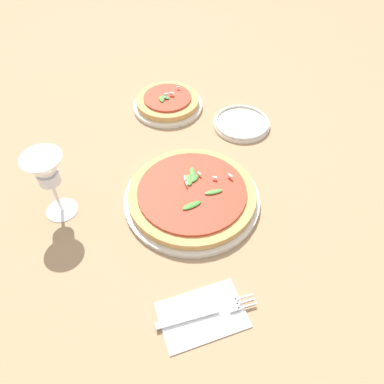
{
  "coord_description": "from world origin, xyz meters",
  "views": [
    {
      "loc": [
        -0.17,
        -0.54,
        0.65
      ],
      "look_at": [
        -0.02,
        -0.02,
        0.03
      ],
      "focal_mm": 35.0,
      "sensor_mm": 36.0,
      "label": 1
    }
  ],
  "objects_px": {
    "pizza_personal_side": "(168,103)",
    "fork": "(206,312)",
    "pizza_arugula_main": "(192,196)",
    "wine_glass": "(47,173)",
    "side_plate_white": "(242,123)"
  },
  "relations": [
    {
      "from": "pizza_personal_side",
      "to": "fork",
      "type": "xyz_separation_m",
      "value": [
        -0.09,
        -0.63,
        -0.01
      ]
    },
    {
      "from": "pizza_arugula_main",
      "to": "wine_glass",
      "type": "relative_size",
      "value": 1.9
    },
    {
      "from": "pizza_personal_side",
      "to": "wine_glass",
      "type": "distance_m",
      "value": 0.45
    },
    {
      "from": "pizza_personal_side",
      "to": "wine_glass",
      "type": "xyz_separation_m",
      "value": [
        -0.32,
        -0.31,
        0.1
      ]
    },
    {
      "from": "pizza_arugula_main",
      "to": "wine_glass",
      "type": "height_order",
      "value": "wine_glass"
    },
    {
      "from": "pizza_personal_side",
      "to": "fork",
      "type": "relative_size",
      "value": 1.07
    },
    {
      "from": "pizza_personal_side",
      "to": "fork",
      "type": "bearing_deg",
      "value": -97.84
    },
    {
      "from": "pizza_personal_side",
      "to": "wine_glass",
      "type": "relative_size",
      "value": 1.23
    },
    {
      "from": "pizza_personal_side",
      "to": "side_plate_white",
      "type": "relative_size",
      "value": 1.29
    },
    {
      "from": "pizza_arugula_main",
      "to": "pizza_personal_side",
      "type": "height_order",
      "value": "same"
    },
    {
      "from": "pizza_arugula_main",
      "to": "side_plate_white",
      "type": "distance_m",
      "value": 0.3
    },
    {
      "from": "wine_glass",
      "to": "pizza_personal_side",
      "type": "bearing_deg",
      "value": 43.81
    },
    {
      "from": "side_plate_white",
      "to": "pizza_personal_side",
      "type": "bearing_deg",
      "value": 141.3
    },
    {
      "from": "pizza_personal_side",
      "to": "side_plate_white",
      "type": "xyz_separation_m",
      "value": [
        0.17,
        -0.14,
        -0.01
      ]
    },
    {
      "from": "wine_glass",
      "to": "side_plate_white",
      "type": "bearing_deg",
      "value": 18.7
    }
  ]
}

